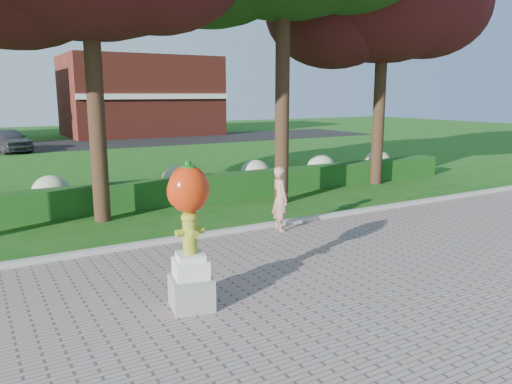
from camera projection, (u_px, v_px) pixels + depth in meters
ground at (285, 275)px, 9.55m from camera, size 100.00×100.00×0.00m
walkway at (464, 373)px, 6.15m from camera, size 40.00×14.00×0.04m
curb at (217, 234)px, 12.07m from camera, size 40.00×0.18×0.15m
lawn_hedge at (160, 193)px, 15.40m from camera, size 24.00×0.70×0.80m
hydrangea_row at (166, 181)px, 16.50m from camera, size 20.10×1.10×0.99m
street at (53, 145)px, 33.27m from camera, size 50.00×8.00×0.02m
building_right at (141, 96)px, 41.69m from camera, size 12.00×8.00×6.40m
hydrant_sculpture at (190, 232)px, 7.75m from camera, size 0.74×0.74×2.36m
woman at (280, 199)px, 12.36m from camera, size 0.47×0.64×1.61m
parked_car at (8, 140)px, 29.51m from camera, size 2.73×4.45×1.41m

